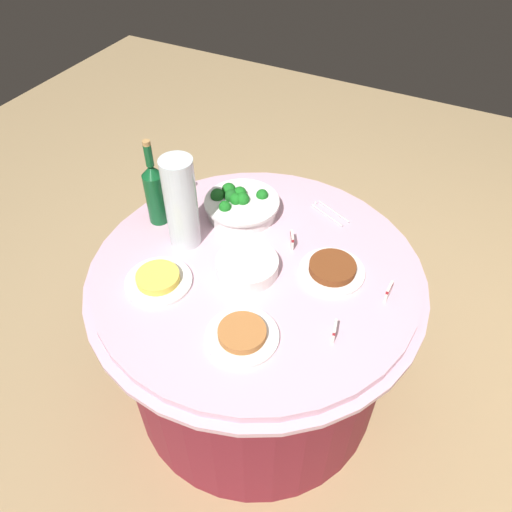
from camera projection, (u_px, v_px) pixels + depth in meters
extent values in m
plane|color=tan|center=(256.00, 383.00, 2.19)|extent=(6.00, 6.00, 0.00)
cylinder|color=maroon|center=(256.00, 336.00, 1.94)|extent=(1.01, 1.01, 0.69)
cylinder|color=#E0B2C6|center=(256.00, 275.00, 1.69)|extent=(1.16, 1.16, 0.02)
cylinder|color=#E0B2C6|center=(256.00, 270.00, 1.68)|extent=(1.10, 1.10, 0.03)
cylinder|color=white|center=(242.00, 208.00, 1.85)|extent=(0.26, 0.26, 0.05)
cylinder|color=white|center=(242.00, 202.00, 1.83)|extent=(0.28, 0.28, 0.01)
sphere|color=#19731E|center=(243.00, 199.00, 1.81)|extent=(0.05, 0.05, 0.05)
sphere|color=#19591E|center=(217.00, 195.00, 1.83)|extent=(0.05, 0.05, 0.05)
sphere|color=#19741E|center=(240.00, 193.00, 1.83)|extent=(0.05, 0.05, 0.05)
sphere|color=#195E1E|center=(231.00, 196.00, 1.82)|extent=(0.05, 0.05, 0.05)
sphere|color=#19701E|center=(225.00, 207.00, 1.79)|extent=(0.05, 0.05, 0.05)
sphere|color=#196F1E|center=(229.00, 190.00, 1.84)|extent=(0.05, 0.05, 0.05)
sphere|color=#196E1E|center=(262.00, 195.00, 1.84)|extent=(0.05, 0.05, 0.05)
sphere|color=#19751E|center=(236.00, 199.00, 1.81)|extent=(0.05, 0.05, 0.05)
cylinder|color=white|center=(247.00, 270.00, 1.65)|extent=(0.21, 0.21, 0.01)
cylinder|color=white|center=(247.00, 268.00, 1.64)|extent=(0.21, 0.21, 0.01)
cylinder|color=white|center=(247.00, 266.00, 1.63)|extent=(0.21, 0.21, 0.01)
cylinder|color=white|center=(247.00, 264.00, 1.63)|extent=(0.21, 0.21, 0.01)
cylinder|color=white|center=(247.00, 261.00, 1.62)|extent=(0.21, 0.21, 0.01)
cylinder|color=#105125|center=(156.00, 198.00, 1.77)|extent=(0.07, 0.07, 0.20)
cone|color=#105125|center=(151.00, 170.00, 1.69)|extent=(0.07, 0.07, 0.04)
cylinder|color=#105125|center=(149.00, 155.00, 1.64)|extent=(0.03, 0.03, 0.08)
cylinder|color=#B2844C|center=(146.00, 143.00, 1.61)|extent=(0.03, 0.03, 0.02)
cylinder|color=silver|center=(181.00, 204.00, 1.64)|extent=(0.11, 0.11, 0.34)
sphere|color=#E5B26B|center=(181.00, 236.00, 1.71)|extent=(0.06, 0.06, 0.06)
sphere|color=#E5B26B|center=(191.00, 233.00, 1.73)|extent=(0.06, 0.06, 0.06)
sphere|color=#E5B26B|center=(182.00, 229.00, 1.74)|extent=(0.06, 0.06, 0.06)
sphere|color=#72C64C|center=(183.00, 225.00, 1.68)|extent=(0.06, 0.06, 0.06)
sphere|color=#72C64C|center=(188.00, 219.00, 1.70)|extent=(0.06, 0.06, 0.06)
sphere|color=#72C64C|center=(178.00, 220.00, 1.70)|extent=(0.06, 0.06, 0.06)
sphere|color=red|center=(185.00, 212.00, 1.64)|extent=(0.06, 0.06, 0.06)
sphere|color=red|center=(184.00, 206.00, 1.67)|extent=(0.06, 0.06, 0.06)
sphere|color=red|center=(175.00, 210.00, 1.65)|extent=(0.06, 0.06, 0.06)
cylinder|color=silver|center=(334.00, 211.00, 1.87)|extent=(0.07, 0.15, 0.01)
cylinder|color=silver|center=(327.00, 215.00, 1.85)|extent=(0.07, 0.15, 0.01)
sphere|color=silver|center=(316.00, 203.00, 1.90)|extent=(0.01, 0.01, 0.01)
cylinder|color=white|center=(332.00, 271.00, 1.64)|extent=(0.22, 0.22, 0.01)
cylinder|color=brown|center=(332.00, 267.00, 1.63)|extent=(0.16, 0.16, 0.03)
cylinder|color=white|center=(242.00, 336.00, 1.45)|extent=(0.22, 0.22, 0.01)
cylinder|color=#B77038|center=(242.00, 333.00, 1.44)|extent=(0.14, 0.14, 0.02)
cylinder|color=white|center=(159.00, 281.00, 1.61)|extent=(0.22, 0.22, 0.01)
cylinder|color=#F2D14C|center=(158.00, 277.00, 1.60)|extent=(0.14, 0.14, 0.03)
cube|color=white|center=(292.00, 240.00, 1.72)|extent=(0.05, 0.03, 0.05)
cube|color=maroon|center=(292.00, 236.00, 1.71)|extent=(0.05, 0.03, 0.01)
cube|color=white|center=(334.00, 331.00, 1.44)|extent=(0.05, 0.02, 0.05)
cube|color=maroon|center=(335.00, 327.00, 1.43)|extent=(0.05, 0.02, 0.01)
cube|color=white|center=(389.00, 291.00, 1.55)|extent=(0.05, 0.01, 0.05)
cube|color=maroon|center=(390.00, 288.00, 1.54)|extent=(0.05, 0.01, 0.01)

